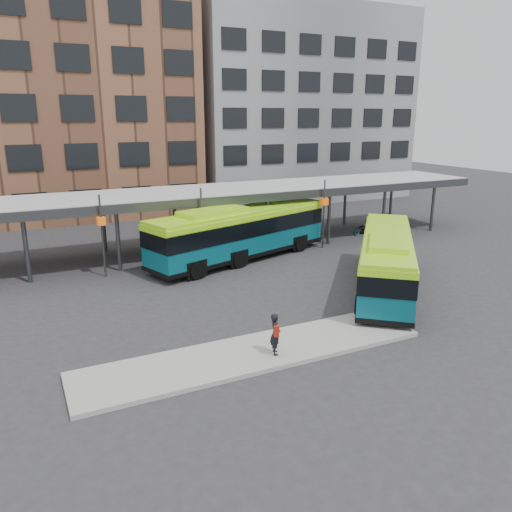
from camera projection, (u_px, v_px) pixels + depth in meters
The scene contains 9 objects.
ground at pixel (329, 307), 24.47m from camera, with size 120.00×120.00×0.00m, color #28282B.
boarding_island at pixel (254, 353), 19.53m from camera, with size 14.00×3.00×0.18m, color gray.
canopy at pixel (226, 192), 34.51m from camera, with size 40.00×6.53×4.80m.
building_brick at pixel (41, 93), 44.95m from camera, with size 26.00×14.00×22.00m, color brown.
building_grey at pixel (291, 107), 56.17m from camera, with size 24.00×14.00×20.00m, color slate.
bus_front at pixel (386, 259), 26.53m from camera, with size 9.52×10.67×3.26m.
bus_rear at pixel (240, 232), 31.96m from camera, with size 13.25×6.60×3.59m.
pedestrian at pixel (275, 334), 19.06m from camera, with size 0.56×0.70×1.65m.
bike_rack at pixel (382, 226), 40.19m from camera, with size 6.30×1.46×1.07m.
Camera 1 is at (-13.22, -18.99, 9.07)m, focal length 35.00 mm.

